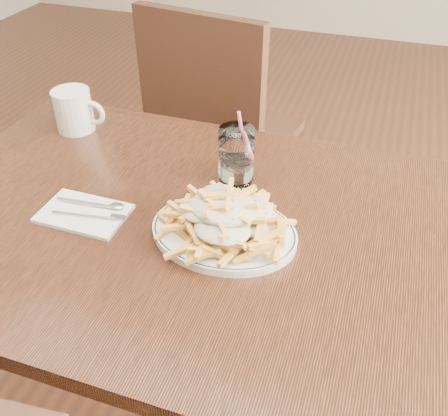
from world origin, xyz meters
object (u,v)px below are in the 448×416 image
(table, at_px, (192,247))
(water_glass, at_px, (236,158))
(coffee_mug, at_px, (75,110))
(chair_far, at_px, (217,124))
(fries_plate, at_px, (224,232))
(loaded_fries, at_px, (224,213))

(table, relative_size, water_glass, 6.92)
(coffee_mug, bearing_deg, chair_far, 67.26)
(table, distance_m, water_glass, 0.22)
(table, bearing_deg, water_glass, 74.85)
(fries_plate, xyz_separation_m, water_glass, (-0.04, 0.20, 0.05))
(table, xyz_separation_m, fries_plate, (0.08, -0.03, 0.09))
(loaded_fries, bearing_deg, coffee_mug, 150.39)
(chair_far, height_order, water_glass, chair_far)
(table, relative_size, loaded_fries, 4.58)
(water_glass, bearing_deg, fries_plate, -79.36)
(chair_far, relative_size, coffee_mug, 6.96)
(table, xyz_separation_m, chair_far, (-0.21, 0.76, -0.13))
(fries_plate, bearing_deg, table, 161.00)
(loaded_fries, bearing_deg, water_glass, 100.64)
(chair_far, bearing_deg, fries_plate, -69.71)
(fries_plate, bearing_deg, chair_far, 110.29)
(fries_plate, bearing_deg, water_glass, 100.64)
(chair_far, relative_size, water_glass, 5.52)
(loaded_fries, relative_size, coffee_mug, 1.90)
(chair_far, distance_m, fries_plate, 0.87)
(chair_far, xyz_separation_m, coffee_mug, (-0.21, -0.50, 0.26))
(chair_far, distance_m, coffee_mug, 0.61)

